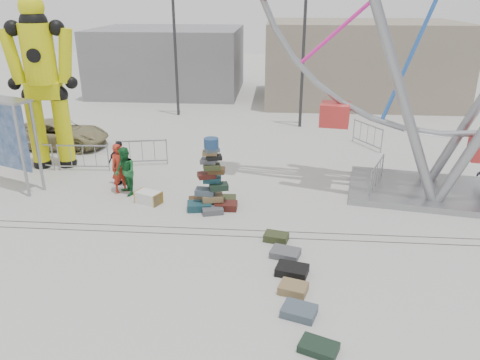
# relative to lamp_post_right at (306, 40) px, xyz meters

# --- Properties ---
(ground) EXTENTS (90.00, 90.00, 0.00)m
(ground) POSITION_rel_lamp_post_right_xyz_m (-3.09, -13.00, -4.48)
(ground) COLOR #9E9E99
(ground) RESTS_ON ground
(track_line_near) EXTENTS (40.00, 0.04, 0.01)m
(track_line_near) POSITION_rel_lamp_post_right_xyz_m (-3.09, -12.40, -4.48)
(track_line_near) COLOR #47443F
(track_line_near) RESTS_ON ground
(track_line_far) EXTENTS (40.00, 0.04, 0.01)m
(track_line_far) POSITION_rel_lamp_post_right_xyz_m (-3.09, -12.00, -4.48)
(track_line_far) COLOR #47443F
(track_line_far) RESTS_ON ground
(building_right) EXTENTS (12.00, 8.00, 5.00)m
(building_right) POSITION_rel_lamp_post_right_xyz_m (3.91, 7.00, -1.98)
(building_right) COLOR gray
(building_right) RESTS_ON ground
(building_left) EXTENTS (10.00, 8.00, 4.40)m
(building_left) POSITION_rel_lamp_post_right_xyz_m (-9.09, 9.00, -2.28)
(building_left) COLOR gray
(building_left) RESTS_ON ground
(lamp_post_right) EXTENTS (1.41, 0.25, 8.00)m
(lamp_post_right) POSITION_rel_lamp_post_right_xyz_m (0.00, 0.00, 0.00)
(lamp_post_right) COLOR #2D2D30
(lamp_post_right) RESTS_ON ground
(lamp_post_left) EXTENTS (1.41, 0.25, 8.00)m
(lamp_post_left) POSITION_rel_lamp_post_right_xyz_m (-7.00, 2.00, 0.00)
(lamp_post_left) COLOR #2D2D30
(lamp_post_left) RESTS_ON ground
(suitcase_tower) EXTENTS (1.71, 1.51, 2.40)m
(suitcase_tower) POSITION_rel_lamp_post_right_xyz_m (-3.38, -10.43, -3.81)
(suitcase_tower) COLOR #18404A
(suitcase_tower) RESTS_ON ground
(crash_test_dummy) EXTENTS (2.74, 1.20, 6.86)m
(crash_test_dummy) POSITION_rel_lamp_post_right_xyz_m (-10.37, -7.04, -0.86)
(crash_test_dummy) COLOR black
(crash_test_dummy) RESTS_ON ground
(steamer_trunk) EXTENTS (0.99, 0.80, 0.40)m
(steamer_trunk) POSITION_rel_lamp_post_right_xyz_m (-5.59, -10.28, -4.28)
(steamer_trunk) COLOR silver
(steamer_trunk) RESTS_ON ground
(row_case_0) EXTENTS (0.77, 0.60, 0.22)m
(row_case_0) POSITION_rel_lamp_post_right_xyz_m (-1.24, -12.55, -4.37)
(row_case_0) COLOR #333B1D
(row_case_0) RESTS_ON ground
(row_case_1) EXTENTS (0.90, 0.76, 0.19)m
(row_case_1) POSITION_rel_lamp_post_right_xyz_m (-0.98, -13.40, -4.39)
(row_case_1) COLOR #56585E
(row_case_1) RESTS_ON ground
(row_case_2) EXTENTS (0.91, 0.75, 0.22)m
(row_case_2) POSITION_rel_lamp_post_right_xyz_m (-0.82, -14.25, -4.37)
(row_case_2) COLOR black
(row_case_2) RESTS_ON ground
(row_case_3) EXTENTS (0.78, 0.69, 0.21)m
(row_case_3) POSITION_rel_lamp_post_right_xyz_m (-0.81, -15.04, -4.38)
(row_case_3) COLOR olive
(row_case_3) RESTS_ON ground
(row_case_4) EXTENTS (0.88, 0.77, 0.20)m
(row_case_4) POSITION_rel_lamp_post_right_xyz_m (-0.70, -15.89, -4.38)
(row_case_4) COLOR #455663
(row_case_4) RESTS_ON ground
(row_case_5) EXTENTS (0.89, 0.75, 0.17)m
(row_case_5) POSITION_rel_lamp_post_right_xyz_m (-0.35, -16.98, -4.40)
(row_case_5) COLOR black
(row_case_5) RESTS_ON ground
(barricade_dummy_a) EXTENTS (1.93, 0.71, 1.10)m
(barricade_dummy_a) POSITION_rel_lamp_post_right_xyz_m (-11.16, -7.20, -3.93)
(barricade_dummy_a) COLOR gray
(barricade_dummy_a) RESTS_ON ground
(barricade_dummy_b) EXTENTS (2.00, 0.22, 1.10)m
(barricade_dummy_b) POSITION_rel_lamp_post_right_xyz_m (-8.98, -7.42, -3.93)
(barricade_dummy_b) COLOR gray
(barricade_dummy_b) RESTS_ON ground
(barricade_dummy_c) EXTENTS (1.98, 0.47, 1.10)m
(barricade_dummy_c) POSITION_rel_lamp_post_right_xyz_m (-6.81, -6.62, -3.93)
(barricade_dummy_c) COLOR gray
(barricade_dummy_c) RESTS_ON ground
(barricade_wheel_front) EXTENTS (0.85, 1.89, 1.10)m
(barricade_wheel_front) POSITION_rel_lamp_post_right_xyz_m (2.29, -8.62, -3.93)
(barricade_wheel_front) COLOR gray
(barricade_wheel_front) RESTS_ON ground
(barricade_wheel_back) EXTENTS (1.07, 1.79, 1.10)m
(barricade_wheel_back) POSITION_rel_lamp_post_right_xyz_m (2.86, -3.31, -3.93)
(barricade_wheel_back) COLOR gray
(barricade_wheel_back) RESTS_ON ground
(pedestrian_red) EXTENTS (0.76, 0.76, 1.78)m
(pedestrian_red) POSITION_rel_lamp_post_right_xyz_m (-6.82, -9.37, -3.59)
(pedestrian_red) COLOR #A42717
(pedestrian_red) RESTS_ON ground
(pedestrian_green) EXTENTS (1.02, 1.06, 1.73)m
(pedestrian_green) POSITION_rel_lamp_post_right_xyz_m (-6.55, -9.64, -3.62)
(pedestrian_green) COLOR #175D29
(pedestrian_green) RESTS_ON ground
(pedestrian_black) EXTENTS (1.07, 0.70, 1.70)m
(pedestrian_black) POSITION_rel_lamp_post_right_xyz_m (-6.99, -8.78, -3.63)
(pedestrian_black) COLOR black
(pedestrian_black) RESTS_ON ground
(parked_suv) EXTENTS (4.55, 2.17, 1.25)m
(parked_suv) POSITION_rel_lamp_post_right_xyz_m (-11.35, -4.51, -3.86)
(parked_suv) COLOR #8C835A
(parked_suv) RESTS_ON ground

